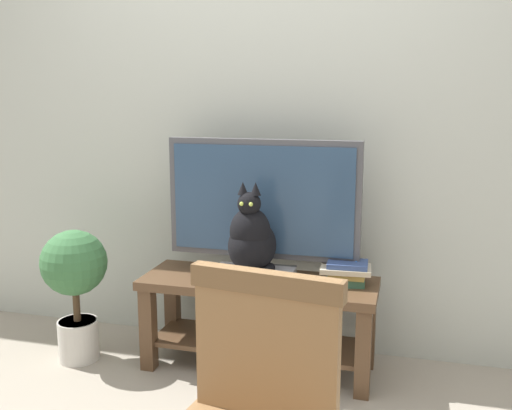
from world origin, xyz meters
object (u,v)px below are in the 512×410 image
(media_box, at_px, (252,277))
(potted_plant, at_px, (75,279))
(cat, at_px, (252,239))
(book_stack, at_px, (346,272))
(tv_stand, at_px, (259,307))
(tv, at_px, (263,203))

(media_box, distance_m, potted_plant, 0.93)
(cat, xyz_separation_m, potted_plant, (-0.92, -0.08, -0.25))
(book_stack, distance_m, potted_plant, 1.38)
(tv_stand, xyz_separation_m, potted_plant, (-0.94, -0.15, 0.12))
(tv_stand, relative_size, book_stack, 4.66)
(tv_stand, bearing_deg, media_box, -106.45)
(cat, height_order, potted_plant, cat)
(cat, bearing_deg, potted_plant, -174.99)
(tv, distance_m, media_box, 0.37)
(potted_plant, bearing_deg, cat, 5.01)
(cat, xyz_separation_m, book_stack, (0.44, 0.11, -0.16))
(tv, xyz_separation_m, cat, (-0.02, -0.15, -0.15))
(tv, relative_size, cat, 2.19)
(book_stack, bearing_deg, potted_plant, -171.87)
(media_box, relative_size, potted_plant, 0.56)
(media_box, xyz_separation_m, book_stack, (0.45, 0.10, 0.03))
(media_box, bearing_deg, potted_plant, -174.05)
(tv_stand, height_order, cat, cat)
(tv, bearing_deg, potted_plant, -166.01)
(tv_stand, distance_m, cat, 0.38)
(tv, relative_size, potted_plant, 1.39)
(tv_stand, distance_m, tv, 0.52)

